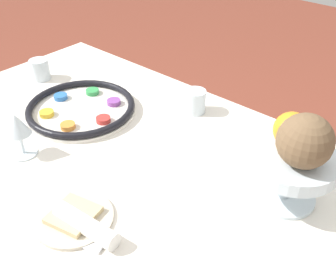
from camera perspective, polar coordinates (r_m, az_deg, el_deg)
The scene contains 11 objects.
dining_table at distance 1.27m, azimuth -4.96°, elevation -16.01°, with size 1.39×0.82×0.73m.
seder_plate at distance 1.20m, azimuth -12.50°, elevation 4.04°, with size 0.32×0.32×0.03m.
wine_glass at distance 1.04m, azimuth -21.03°, elevation 1.31°, with size 0.07×0.07×0.12m.
fruit_stand at distance 0.87m, azimuth 17.36°, elevation -4.03°, with size 0.20×0.20×0.12m.
orange_fruit at distance 0.86m, azimuth 17.48°, elevation 0.92°, with size 0.08×0.08×0.08m.
coconut at distance 0.80m, azimuth 19.26°, elevation -0.64°, with size 0.11×0.11×0.11m.
bread_plate at distance 0.87m, azimuth -13.50°, elevation -11.31°, with size 0.17×0.17×0.02m.
napkin_roll at distance 0.83m, azimuth -11.82°, elevation -12.47°, with size 0.16×0.05×0.04m.
cup_mid at distance 1.17m, azimuth 3.94°, elevation 5.12°, with size 0.06×0.06×0.07m.
cup_far at distance 1.43m, azimuth -18.09°, elevation 9.22°, with size 0.06×0.06×0.07m.
spoon at distance 0.84m, azimuth -14.60°, elevation -13.98°, with size 0.16×0.07×0.01m.
Camera 1 is at (0.59, -0.53, 1.35)m, focal length 42.00 mm.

